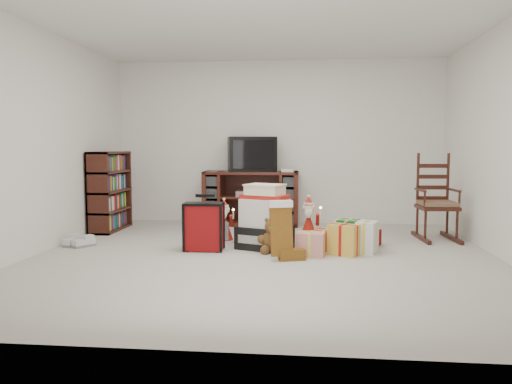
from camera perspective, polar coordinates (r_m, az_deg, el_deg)
room at (r=5.27m, az=0.91°, el=5.92°), size 5.01×5.01×2.51m
tv_stand at (r=7.55m, az=-0.55°, el=-0.69°), size 1.42×0.51×0.81m
bookshelf at (r=7.35m, az=-16.34°, el=-0.05°), size 0.30×0.91×1.11m
rocking_chair at (r=6.79m, az=19.86°, el=-1.80°), size 0.51×0.79×1.15m
gift_pile at (r=5.79m, az=1.01°, el=-3.35°), size 0.70×0.61×0.73m
red_suitcase at (r=5.71m, az=-5.98°, el=-3.94°), size 0.43×0.24×0.64m
stocking at (r=5.22m, az=2.90°, el=-4.36°), size 0.32×0.21×0.64m
teddy_bear at (r=5.61m, az=1.92°, el=-5.18°), size 0.26×0.23×0.39m
santa_figurine at (r=6.10m, az=6.03°, el=-3.85°), size 0.29×0.27×0.59m
mrs_claus_figurine at (r=6.17m, az=-3.66°, el=-3.90°), size 0.26×0.25×0.54m
sneaker_pair at (r=6.33m, az=-19.65°, el=-5.43°), size 0.37×0.29×0.10m
gift_cluster at (r=5.84m, az=9.96°, el=-5.22°), size 0.79×1.15×0.27m
crt_television at (r=7.55m, az=-0.49°, el=4.36°), size 0.79×0.64×0.52m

